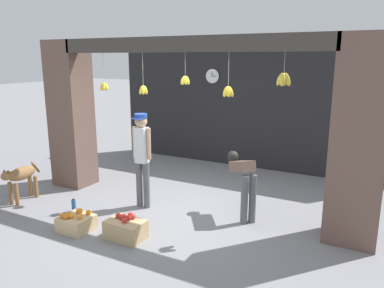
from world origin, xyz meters
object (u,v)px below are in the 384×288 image
Objects in this scene: fruit_crate_oranges at (76,223)px; wall_clock at (212,76)px; dog at (21,176)px; water_bottle at (74,206)px; fruit_crate_apples at (126,229)px; worker_stooping at (243,178)px; shopkeeper at (142,153)px.

wall_clock reaches higher than fruit_crate_oranges.
water_bottle is at bearing 89.02° from dog.
fruit_crate_oranges is at bearing -169.71° from fruit_crate_apples.
fruit_crate_apples is (-1.22, -1.45, -0.52)m from worker_stooping.
worker_stooping is at bearing 50.04° from fruit_crate_apples.
dog is 0.84× the size of worker_stooping.
worker_stooping is 2.64m from fruit_crate_oranges.
water_bottle is at bearing -101.16° from wall_clock.
worker_stooping is 2.87× the size of wall_clock.
fruit_crate_apples is 1.56× the size of wall_clock.
water_bottle is 0.64× the size of wall_clock.
fruit_crate_oranges is at bearing -92.69° from wall_clock.
fruit_crate_apples is at bearing -175.55° from worker_stooping.
wall_clock is at bearing 78.84° from water_bottle.
fruit_crate_oranges is at bearing 69.68° from shopkeeper.
wall_clock reaches higher than water_bottle.
wall_clock reaches higher than worker_stooping.
shopkeeper is 7.27× the size of water_bottle.
fruit_crate_apples is at bearing 10.29° from fruit_crate_oranges.
fruit_crate_oranges is (-2.03, -1.60, -0.54)m from worker_stooping.
fruit_crate_apples is at bearing 108.74° from shopkeeper.
wall_clock is (-0.60, 4.20, 1.95)m from fruit_crate_apples.
dog is at bearing 166.26° from fruit_crate_oranges.
shopkeeper is 3.33m from wall_clock.
shopkeeper reaches higher than fruit_crate_oranges.
fruit_crate_oranges is at bearing -42.33° from water_bottle.
shopkeeper is at bearing 73.55° from fruit_crate_oranges.
dog is 1.88× the size of fruit_crate_oranges.
fruit_crate_oranges is 1.29× the size of wall_clock.
wall_clock reaches higher than fruit_crate_apples.
fruit_crate_apples is 1.41m from water_bottle.
wall_clock is at bearing -91.03° from shopkeeper.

